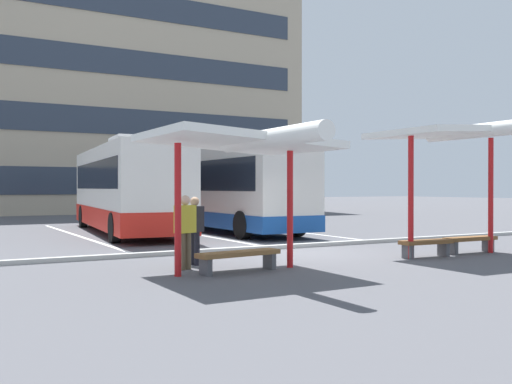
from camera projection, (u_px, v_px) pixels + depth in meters
ground_plane at (298, 253)px, 16.18m from camera, size 160.00×160.00×0.00m
terminal_building at (64, 76)px, 44.40m from camera, size 35.45×12.46×23.47m
coach_bus_0 at (126, 190)px, 23.15m from camera, size 3.70×11.59×3.72m
coach_bus_1 at (217, 188)px, 24.92m from camera, size 2.65×12.42×3.78m
lane_stripe_0 at (79, 236)px, 21.60m from camera, size 0.16×14.00×0.01m
lane_stripe_1 at (182, 232)px, 23.61m from camera, size 0.16×14.00×0.01m
lane_stripe_2 at (269, 229)px, 25.61m from camera, size 0.16×14.00×0.01m
waiting_shelter_0 at (243, 144)px, 12.23m from camera, size 3.71×4.78×2.98m
bench_0 at (239, 256)px, 12.41m from camera, size 2.00×0.67×0.45m
waiting_shelter_1 at (461, 135)px, 15.18m from camera, size 4.00×4.52×3.45m
bench_1 at (426, 245)px, 15.05m from camera, size 1.53×0.49×0.45m
bench_2 at (470, 241)px, 16.03m from camera, size 1.71×0.46×0.45m
platform_kerb at (278, 247)px, 17.13m from camera, size 44.00×0.24×0.12m
waiting_passenger_0 at (185, 227)px, 12.79m from camera, size 0.52×0.36×1.64m
waiting_passenger_1 at (195, 226)px, 13.54m from camera, size 0.31×0.49×1.59m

